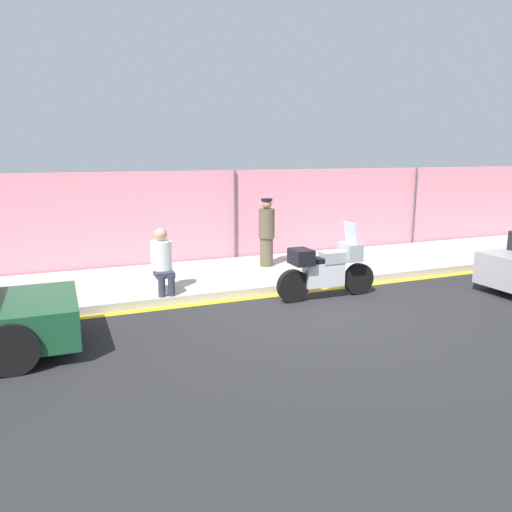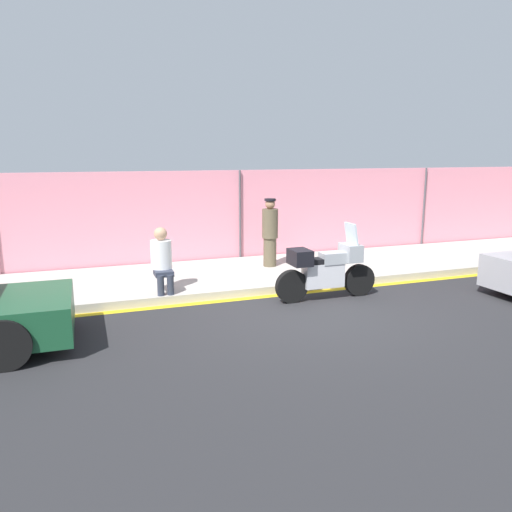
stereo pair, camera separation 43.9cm
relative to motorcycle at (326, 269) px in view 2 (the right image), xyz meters
The scene contains 7 objects.
ground_plane 1.08m from the motorcycle, 131.35° to the right, with size 120.00×120.00×0.00m, color #262628.
sidewalk 2.28m from the motorcycle, 105.49° to the left, with size 42.14×3.02×0.17m.
curb_paint_stripe 1.00m from the motorcycle, 137.78° to the left, with size 42.14×0.18×0.01m.
storefront_fence 3.83m from the motorcycle, 99.01° to the left, with size 40.03×0.17×2.40m.
motorcycle is the anchor object (origin of this frame).
officer_standing 2.45m from the motorcycle, 95.76° to the left, with size 0.38×0.38×1.61m.
person_seated_on_curb 3.21m from the motorcycle, 160.40° to the left, with size 0.41×0.66×1.25m.
Camera 2 is at (-3.88, -7.81, 2.84)m, focal length 35.00 mm.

